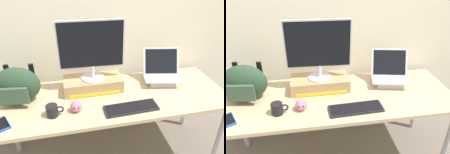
# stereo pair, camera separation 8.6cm
# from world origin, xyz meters

# --- Properties ---
(back_wall) EXTENTS (7.00, 0.10, 2.60)m
(back_wall) POSITION_xyz_m (0.00, 0.45, 1.30)
(back_wall) COLOR silver
(back_wall) RESTS_ON ground
(desk) EXTENTS (1.94, 0.69, 0.72)m
(desk) POSITION_xyz_m (0.00, 0.00, 0.65)
(desk) COLOR tan
(desk) RESTS_ON ground
(toner_box_yellow) EXTENTS (0.49, 0.24, 0.11)m
(toner_box_yellow) POSITION_xyz_m (-0.14, 0.14, 0.77)
(toner_box_yellow) COLOR tan
(toner_box_yellow) RESTS_ON desk
(desktop_monitor) EXTENTS (0.53, 0.20, 0.50)m
(desktop_monitor) POSITION_xyz_m (-0.14, 0.14, 1.10)
(desktop_monitor) COLOR silver
(desktop_monitor) RESTS_ON toner_box_yellow
(open_laptop) EXTENTS (0.36, 0.31, 0.29)m
(open_laptop) POSITION_xyz_m (0.49, 0.13, 0.78)
(open_laptop) COLOR #ADADB2
(open_laptop) RESTS_ON desk
(external_keyboard) EXTENTS (0.41, 0.15, 0.02)m
(external_keyboard) POSITION_xyz_m (0.10, -0.20, 0.73)
(external_keyboard) COLOR black
(external_keyboard) RESTS_ON desk
(messenger_backpack) EXTENTS (0.37, 0.27, 0.29)m
(messenger_backpack) POSITION_xyz_m (-0.73, 0.09, 0.86)
(messenger_backpack) COLOR #28422D
(messenger_backpack) RESTS_ON desk
(coffee_mug) EXTENTS (0.13, 0.08, 0.09)m
(coffee_mug) POSITION_xyz_m (-0.47, -0.16, 0.76)
(coffee_mug) COLOR black
(coffee_mug) RESTS_ON desk
(cell_phone) EXTENTS (0.14, 0.17, 0.01)m
(cell_phone) POSITION_xyz_m (-0.82, -0.18, 0.72)
(cell_phone) COLOR #19479E
(cell_phone) RESTS_ON desk
(plush_toy) EXTENTS (0.09, 0.09, 0.09)m
(plush_toy) POSITION_xyz_m (-0.30, -0.14, 0.76)
(plush_toy) COLOR #CC7099
(plush_toy) RESTS_ON desk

